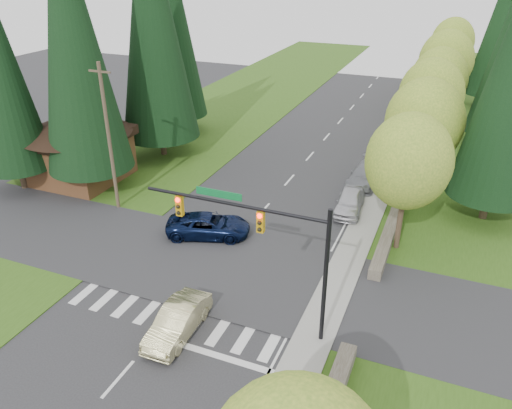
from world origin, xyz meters
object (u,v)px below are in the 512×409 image
Objects in this scene: parked_car_d at (396,120)px; suv_navy at (208,225)px; parked_car_c at (383,143)px; parked_car_e at (410,93)px; parked_car_b at (366,175)px; sedan_champagne at (178,321)px; parked_car_a at (350,202)px.

suv_navy is at bearing -104.50° from parked_car_d.
parked_car_c is 0.84× the size of parked_car_e.
suv_navy is 1.38× the size of parked_car_d.
parked_car_c is (7.51, 19.35, -0.05)m from suv_navy.
parked_car_c is at bearing 92.38° from parked_car_b.
parked_car_d is at bearing 92.38° from parked_car_b.
sedan_champagne is at bearing -100.73° from parked_car_b.
sedan_champagne is 1.16× the size of parked_car_d.
parked_car_a is 0.83× the size of parked_car_b.
suv_navy reaches higher than sedan_champagne.
parked_car_b is (0.11, 4.99, 0.02)m from parked_car_a.
parked_car_d is (0.11, 20.46, -0.10)m from parked_car_a.
parked_car_a is at bearing -88.85° from parked_car_b.
parked_car_b is at bearing -52.08° from suv_navy.
parked_car_a is 1.15× the size of parked_car_d.
parked_car_a reaches higher than parked_car_c.
sedan_champagne is 0.90× the size of parked_car_e.
parked_car_a is at bearing -92.72° from parked_car_e.
parked_car_b is at bearing 75.59° from sedan_champagne.
parked_car_c reaches higher than parked_car_d.
sedan_champagne is 20.66m from parked_car_b.
parked_car_c is (0.00, 7.81, -0.09)m from parked_car_b.
suv_navy is 39.13m from parked_car_e.
parked_car_c is (0.11, 12.79, -0.07)m from parked_car_a.
sedan_champagne is 0.83× the size of parked_car_b.
parked_car_c is 19.05m from parked_car_e.
parked_car_b reaches higher than parked_car_d.
parked_car_d is at bearing 85.20° from parked_car_a.
parked_car_e is (0.11, 31.85, -0.04)m from parked_car_a.
suv_navy reaches higher than parked_car_c.
suv_navy is 13.77m from parked_car_b.
parked_car_d is (7.51, 27.02, -0.08)m from suv_navy.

